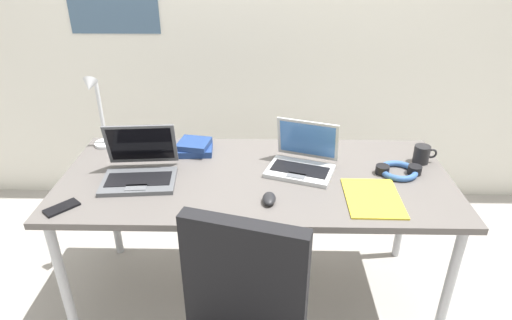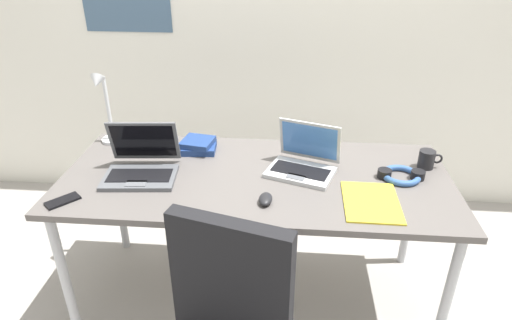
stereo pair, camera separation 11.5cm
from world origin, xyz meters
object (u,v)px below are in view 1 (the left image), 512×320
Objects in this scene: laptop_back_right at (302,161)px; book_stack at (195,147)px; laptop_front_left at (140,169)px; cell_phone at (62,208)px; headphones at (398,171)px; desk_lamp at (98,112)px; coffee_mug at (422,154)px; computer_mouse at (269,199)px; paper_folder_back_right at (373,198)px.

book_stack is at bearing 162.32° from laptop_back_right.
laptop_front_left is 0.75m from laptop_back_right.
laptop_back_right is 1.98× the size of book_stack.
headphones is (1.46, 0.32, 0.01)m from cell_phone.
desk_lamp is 1.15× the size of laptop_front_left.
desk_lamp is 0.51m from book_stack.
desk_lamp is 0.60m from cell_phone.
coffee_mug reaches higher than headphones.
coffee_mug reaches higher than book_stack.
desk_lamp reaches higher than headphones.
laptop_back_right is (0.75, 0.10, -0.00)m from laptop_front_left.
book_stack is at bearing -5.25° from desk_lamp.
desk_lamp reaches higher than laptop_back_right.
laptop_back_right is 1.70× the size of headphones.
laptop_back_right is 3.23× the size of coffee_mug.
book_stack is (0.48, -0.04, -0.17)m from desk_lamp.
cell_phone is (0.01, -0.57, -0.19)m from desk_lamp.
cell_phone is 0.64× the size of headphones.
laptop_back_right is at bearing 175.81° from headphones.
computer_mouse is 0.71× the size of cell_phone.
headphones is 0.69× the size of paper_folder_back_right.
book_stack is (-0.38, 0.46, 0.01)m from computer_mouse.
cell_phone is 0.44× the size of paper_folder_back_right.
cell_phone reaches higher than paper_folder_back_right.
desk_lamp is at bearing 133.08° from cell_phone.
cell_phone is at bearing -173.10° from computer_mouse.
laptop_back_right is 0.56m from book_stack.
desk_lamp reaches higher than book_stack.
paper_folder_back_right is (1.29, 0.10, -0.00)m from cell_phone.
laptop_front_left is 2.56× the size of cell_phone.
laptop_front_left is (0.27, -0.32, -0.15)m from desk_lamp.
book_stack is 0.92m from paper_folder_back_right.
computer_mouse is 0.85× the size of coffee_mug.
coffee_mug is at bearing -4.45° from book_stack.
desk_lamp is 4.17× the size of computer_mouse.
paper_folder_back_right is (-0.16, -0.22, -0.01)m from headphones.
laptop_back_right is 2.68× the size of cell_phone.
computer_mouse is 0.85m from cell_phone.
desk_lamp is 1.62m from coffee_mug.
cell_phone is at bearing -175.57° from paper_folder_back_right.
laptop_front_left reaches higher than laptop_back_right.
headphones is 1.00m from book_stack.
desk_lamp is 1.50m from headphones.
book_stack reaches higher than paper_folder_back_right.
book_stack is at bearing 131.78° from computer_mouse.
book_stack reaches higher than cell_phone.
cell_phone is 1.66m from coffee_mug.
cell_phone is (-0.85, -0.07, -0.01)m from computer_mouse.
coffee_mug is (0.59, 0.08, -0.00)m from laptop_back_right.
headphones is (0.45, -0.03, -0.03)m from laptop_back_right.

